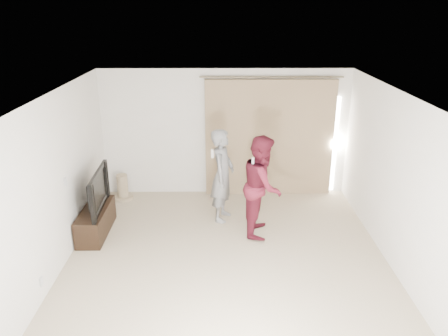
{
  "coord_description": "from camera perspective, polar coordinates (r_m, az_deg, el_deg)",
  "views": [
    {
      "loc": [
        -0.09,
        -5.83,
        3.75
      ],
      "look_at": [
        -0.03,
        1.2,
        1.12
      ],
      "focal_mm": 35.0,
      "sensor_mm": 36.0,
      "label": 1
    }
  ],
  "objects": [
    {
      "name": "wall_back",
      "position": [
        8.92,
        0.14,
        4.59
      ],
      "size": [
        5.0,
        0.04,
        2.6
      ],
      "primitive_type": "cube",
      "color": "white",
      "rests_on": "ground"
    },
    {
      "name": "floor",
      "position": [
        6.93,
        0.38,
        -12.24
      ],
      "size": [
        5.5,
        5.5,
        0.0
      ],
      "primitive_type": "plane",
      "color": "tan",
      "rests_on": "ground"
    },
    {
      "name": "person_woman",
      "position": [
        7.43,
        5.04,
        -2.3
      ],
      "size": [
        0.79,
        0.95,
        1.75
      ],
      "color": "maroon",
      "rests_on": "ground"
    },
    {
      "name": "person_man",
      "position": [
        7.88,
        -0.19,
        -0.97
      ],
      "size": [
        0.56,
        0.71,
        1.72
      ],
      "color": "slate",
      "rests_on": "ground"
    },
    {
      "name": "tv",
      "position": [
        7.71,
        -16.82,
        -2.83
      ],
      "size": [
        0.21,
        1.2,
        0.69
      ],
      "primitive_type": "imported",
      "rotation": [
        0.0,
        0.0,
        1.61
      ],
      "color": "black",
      "rests_on": "tv_console"
    },
    {
      "name": "scratching_post",
      "position": [
        9.18,
        -13.08,
        -2.71
      ],
      "size": [
        0.39,
        0.39,
        0.53
      ],
      "color": "tan",
      "rests_on": "ground"
    },
    {
      "name": "ceiling",
      "position": [
        5.94,
        0.44,
        9.36
      ],
      "size": [
        5.0,
        5.5,
        0.01
      ],
      "primitive_type": "cube",
      "color": "silver",
      "rests_on": "wall_back"
    },
    {
      "name": "wall_left",
      "position": [
        6.76,
        -21.3,
        -2.2
      ],
      "size": [
        0.04,
        5.5,
        2.6
      ],
      "color": "white",
      "rests_on": "ground"
    },
    {
      "name": "curtain",
      "position": [
        8.94,
        6.03,
        3.86
      ],
      "size": [
        2.8,
        0.11,
        2.46
      ],
      "color": "tan",
      "rests_on": "ground"
    },
    {
      "name": "tv_console",
      "position": [
        7.95,
        -16.39,
        -6.65
      ],
      "size": [
        0.42,
        1.2,
        0.46
      ],
      "primitive_type": "cube",
      "color": "black",
      "rests_on": "ground"
    }
  ]
}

